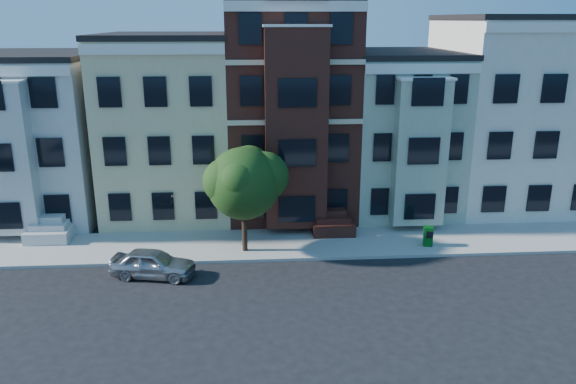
{
  "coord_description": "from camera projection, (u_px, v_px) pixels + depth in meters",
  "views": [
    {
      "loc": [
        -2.35,
        -18.49,
        11.04
      ],
      "look_at": [
        -0.83,
        3.63,
        4.2
      ],
      "focal_mm": 35.0,
      "sensor_mm": 36.0,
      "label": 1
    }
  ],
  "objects": [
    {
      "name": "ground",
      "position": [
        317.0,
        327.0,
        21.04
      ],
      "size": [
        120.0,
        120.0,
        0.0
      ],
      "primitive_type": "plane",
      "color": "black"
    },
    {
      "name": "far_sidewalk",
      "position": [
        298.0,
        244.0,
        28.64
      ],
      "size": [
        60.0,
        4.0,
        0.15
      ],
      "primitive_type": "cube",
      "color": "#9E9B93",
      "rests_on": "ground"
    },
    {
      "name": "house_white",
      "position": [
        32.0,
        137.0,
        32.55
      ],
      "size": [
        8.0,
        9.0,
        9.0
      ],
      "primitive_type": "cube",
      "color": "beige",
      "rests_on": "ground"
    },
    {
      "name": "house_yellow",
      "position": [
        171.0,
        127.0,
        32.93
      ],
      "size": [
        7.0,
        9.0,
        10.0
      ],
      "primitive_type": "cube",
      "color": "beige",
      "rests_on": "ground"
    },
    {
      "name": "house_brown",
      "position": [
        289.0,
        109.0,
        33.09
      ],
      "size": [
        7.0,
        9.0,
        12.0
      ],
      "primitive_type": "cube",
      "color": "#391711",
      "rests_on": "ground"
    },
    {
      "name": "house_green",
      "position": [
        396.0,
        132.0,
        33.96
      ],
      "size": [
        6.0,
        9.0,
        9.0
      ],
      "primitive_type": "cube",
      "color": "#A0AF97",
      "rests_on": "ground"
    },
    {
      "name": "house_cream",
      "position": [
        510.0,
        114.0,
        34.12
      ],
      "size": [
        8.0,
        9.0,
        11.0
      ],
      "primitive_type": "cube",
      "color": "silver",
      "rests_on": "ground"
    },
    {
      "name": "street_tree",
      "position": [
        244.0,
        188.0,
        26.7
      ],
      "size": [
        6.64,
        6.64,
        6.39
      ],
      "primitive_type": null,
      "rotation": [
        0.0,
        0.0,
        -0.24
      ],
      "color": "#254717",
      "rests_on": "far_sidewalk"
    },
    {
      "name": "parked_car",
      "position": [
        153.0,
        263.0,
        24.97
      ],
      "size": [
        3.97,
        2.22,
        1.28
      ],
      "primitive_type": "imported",
      "rotation": [
        0.0,
        0.0,
        1.37
      ],
      "color": "#A7AAAF",
      "rests_on": "ground"
    },
    {
      "name": "newspaper_box",
      "position": [
        428.0,
        236.0,
        28.08
      ],
      "size": [
        0.53,
        0.49,
        1.0
      ],
      "primitive_type": "cube",
      "rotation": [
        0.0,
        0.0,
        -0.23
      ],
      "color": "#095114",
      "rests_on": "far_sidewalk"
    }
  ]
}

